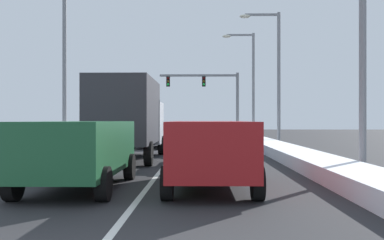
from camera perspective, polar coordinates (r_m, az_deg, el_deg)
ground_plane at (r=19.29m, az=-2.92°, el=-5.07°), size 120.00×120.00×0.00m
lane_stripe_between_right_lane_and_center_lane at (r=23.02m, az=-2.27°, el=-4.24°), size 0.14×41.28×0.01m
snow_bank_right_shoulder at (r=23.31m, az=10.88°, el=-3.62°), size 1.62×41.28×0.47m
snow_bank_left_shoulder at (r=23.89m, az=-15.09°, el=-3.20°), size 1.51×41.28×0.75m
suv_red_right_lane_nearest at (r=10.97m, az=2.40°, el=-3.60°), size 2.16×4.90×1.67m
sedan_gray_right_lane_second at (r=16.70m, az=2.43°, el=-3.23°), size 2.00×4.50×1.51m
sedan_navy_right_lane_third at (r=22.70m, az=1.81°, el=-2.38°), size 2.00×4.50×1.51m
suv_green_center_lane_nearest at (r=11.23m, az=-14.34°, el=-3.52°), size 2.16×4.90×1.67m
box_truck_center_lane_second at (r=18.87m, az=-8.21°, el=0.59°), size 2.53×7.20×3.36m
sedan_charcoal_center_lane_third at (r=27.21m, az=-5.33°, el=-1.98°), size 2.00×4.50×1.51m
traffic_light_gantry at (r=41.78m, az=2.74°, el=3.83°), size 7.54×0.47×6.20m
street_lamp_right_near at (r=14.68m, az=19.97°, el=12.95°), size 2.66×0.36×8.37m
street_lamp_right_mid at (r=29.15m, az=10.55°, el=6.83°), size 2.66×0.36×8.71m
street_lamp_right_far at (r=36.45m, az=7.45°, el=5.57°), size 2.66×0.36×8.85m
street_lamp_left_mid at (r=24.00m, az=-15.44°, el=8.39°), size 2.66×0.36×8.78m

